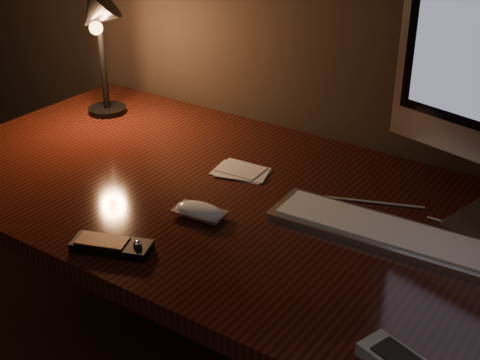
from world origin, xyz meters
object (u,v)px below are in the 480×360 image
Objects in this scene: keyboard at (385,232)px; mouse at (200,213)px; desk_lamp at (97,32)px; media_remote at (112,246)px; desk at (279,242)px.

keyboard is 4.29× the size of mouse.
keyboard is 0.90m from desk_lamp.
mouse is 0.30× the size of desk_lamp.
mouse is at bearing 51.86° from media_remote.
desk_lamp is (-0.86, 0.13, 0.22)m from keyboard.
media_remote is at bearing -142.88° from keyboard.
keyboard reaches higher than desk.
desk is 0.42m from media_remote.
media_remote reaches higher than mouse.
desk_lamp reaches higher than desk.
mouse reaches higher than keyboard.
desk_lamp is (-0.60, 0.09, 0.36)m from desk.
keyboard is at bearing 19.64° from media_remote.
mouse reaches higher than desk.
desk is 3.57× the size of keyboard.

